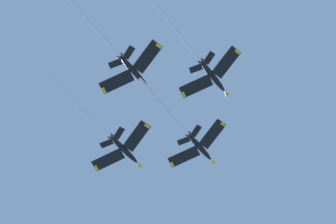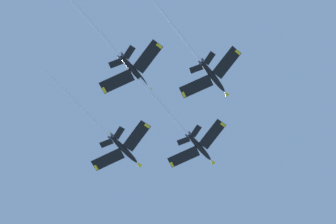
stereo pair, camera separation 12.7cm
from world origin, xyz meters
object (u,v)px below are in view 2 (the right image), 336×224
(jet_lead, at_px, (189,135))
(jet_left_wing, at_px, (114,139))
(jet_right_wing, at_px, (203,63))
(jet_slot, at_px, (119,54))

(jet_lead, relative_size, jet_left_wing, 0.92)
(jet_left_wing, distance_m, jet_right_wing, 32.45)
(jet_lead, bearing_deg, jet_right_wing, 178.50)
(jet_lead, xyz_separation_m, jet_slot, (-19.51, 22.90, -11.39))
(jet_left_wing, bearing_deg, jet_right_wing, -141.98)
(jet_left_wing, xyz_separation_m, jet_right_wing, (-25.55, -19.97, -1.20))
(jet_left_wing, distance_m, jet_slot, 25.23)
(jet_lead, height_order, jet_left_wing, jet_lead)
(jet_slot, bearing_deg, jet_right_wing, -93.84)
(jet_lead, relative_size, jet_slot, 0.96)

